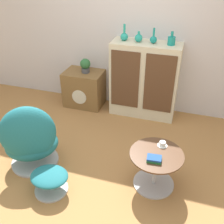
# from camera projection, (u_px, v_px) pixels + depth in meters

# --- Properties ---
(ground_plane) EXTENTS (12.00, 12.00, 0.00)m
(ground_plane) POSITION_uv_depth(u_px,v_px,m) (90.00, 168.00, 3.10)
(ground_plane) COLOR #A87542
(wall_back) EXTENTS (6.40, 0.06, 2.60)m
(wall_back) POSITION_uv_depth(u_px,v_px,m) (129.00, 24.00, 3.75)
(wall_back) COLOR silver
(wall_back) RESTS_ON ground_plane
(sideboard) EXTENTS (0.98, 0.40, 1.12)m
(sideboard) POSITION_uv_depth(u_px,v_px,m) (144.00, 80.00, 3.87)
(sideboard) COLOR beige
(sideboard) RESTS_ON ground_plane
(tv_console) EXTENTS (0.61, 0.44, 0.57)m
(tv_console) POSITION_uv_depth(u_px,v_px,m) (84.00, 88.00, 4.25)
(tv_console) COLOR brown
(tv_console) RESTS_ON ground_plane
(egg_chair) EXTENTS (0.80, 0.78, 0.84)m
(egg_chair) POSITION_uv_depth(u_px,v_px,m) (30.00, 140.00, 2.96)
(egg_chair) COLOR #B7B7BC
(egg_chair) RESTS_ON ground_plane
(ottoman) EXTENTS (0.40, 0.36, 0.25)m
(ottoman) POSITION_uv_depth(u_px,v_px,m) (50.00, 179.00, 2.73)
(ottoman) COLOR #B7B7BC
(ottoman) RESTS_ON ground_plane
(coffee_table) EXTENTS (0.56, 0.56, 0.43)m
(coffee_table) POSITION_uv_depth(u_px,v_px,m) (155.00, 167.00, 2.77)
(coffee_table) COLOR #B7B7BC
(coffee_table) RESTS_ON ground_plane
(vase_leftmost) EXTENTS (0.11, 0.11, 0.23)m
(vase_leftmost) POSITION_uv_depth(u_px,v_px,m) (124.00, 36.00, 3.63)
(vase_leftmost) COLOR teal
(vase_leftmost) RESTS_ON sideboard
(vase_inner_left) EXTENTS (0.11, 0.11, 0.15)m
(vase_inner_left) POSITION_uv_depth(u_px,v_px,m) (139.00, 38.00, 3.58)
(vase_inner_left) COLOR teal
(vase_inner_left) RESTS_ON sideboard
(vase_inner_right) EXTENTS (0.10, 0.10, 0.20)m
(vase_inner_right) POSITION_uv_depth(u_px,v_px,m) (153.00, 39.00, 3.53)
(vase_inner_right) COLOR teal
(vase_inner_right) RESTS_ON sideboard
(vase_rightmost) EXTENTS (0.10, 0.10, 0.18)m
(vase_rightmost) POSITION_uv_depth(u_px,v_px,m) (171.00, 40.00, 3.47)
(vase_rightmost) COLOR teal
(vase_rightmost) RESTS_ON sideboard
(potted_plant) EXTENTS (0.16, 0.16, 0.22)m
(potted_plant) POSITION_uv_depth(u_px,v_px,m) (85.00, 65.00, 4.03)
(potted_plant) COLOR #4C4C51
(potted_plant) RESTS_ON tv_console
(teacup) EXTENTS (0.11, 0.11, 0.05)m
(teacup) POSITION_uv_depth(u_px,v_px,m) (162.00, 144.00, 2.77)
(teacup) COLOR white
(teacup) RESTS_ON coffee_table
(book_stack) EXTENTS (0.15, 0.11, 0.04)m
(book_stack) POSITION_uv_depth(u_px,v_px,m) (154.00, 159.00, 2.58)
(book_stack) COLOR #237038
(book_stack) RESTS_ON coffee_table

